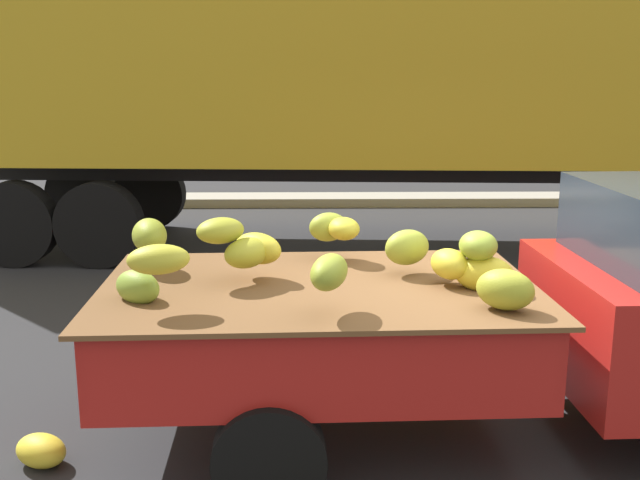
# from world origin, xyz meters

# --- Properties ---
(ground) EXTENTS (220.00, 220.00, 0.00)m
(ground) POSITION_xyz_m (0.00, 0.00, 0.00)
(ground) COLOR #28282B
(curb_strip) EXTENTS (80.00, 0.80, 0.16)m
(curb_strip) POSITION_xyz_m (0.00, 8.97, 0.08)
(curb_strip) COLOR gray
(curb_strip) RESTS_ON ground
(pickup_truck) EXTENTS (4.92, 1.93, 1.70)m
(pickup_truck) POSITION_xyz_m (0.71, -0.11, 0.89)
(pickup_truck) COLOR #B21E19
(pickup_truck) RESTS_ON ground
(semi_trailer) EXTENTS (12.13, 3.25, 3.95)m
(semi_trailer) POSITION_xyz_m (-0.26, 5.45, 2.54)
(semi_trailer) COLOR gold
(semi_trailer) RESTS_ON ground
(fallen_banana_bunch_near_tailgate) EXTENTS (0.43, 0.39, 0.20)m
(fallen_banana_bunch_near_tailgate) POSITION_xyz_m (-2.92, -0.46, 0.10)
(fallen_banana_bunch_near_tailgate) COLOR yellow
(fallen_banana_bunch_near_tailgate) RESTS_ON ground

